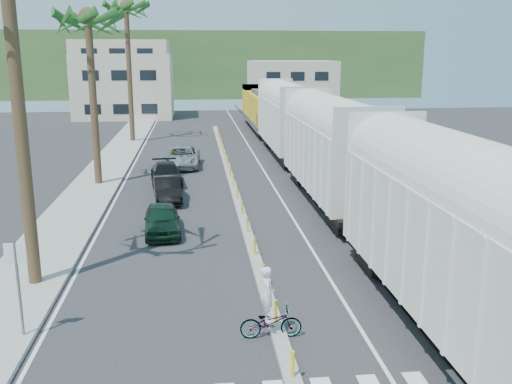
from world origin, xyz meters
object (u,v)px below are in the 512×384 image
(street_sign, at_px, (17,275))
(cyclist, at_px, (270,315))
(car_second, at_px, (167,189))
(car_lead, at_px, (162,219))

(street_sign, height_order, cyclist, street_sign)
(street_sign, distance_m, car_second, 15.94)
(car_lead, bearing_deg, cyclist, -74.63)
(street_sign, xyz_separation_m, car_lead, (3.46, 9.61, -1.30))
(street_sign, height_order, car_lead, street_sign)
(street_sign, bearing_deg, car_lead, 70.21)
(car_lead, relative_size, car_second, 0.97)
(cyclist, bearing_deg, street_sign, 85.57)
(car_second, height_order, cyclist, cyclist)
(car_second, bearing_deg, street_sign, -108.51)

